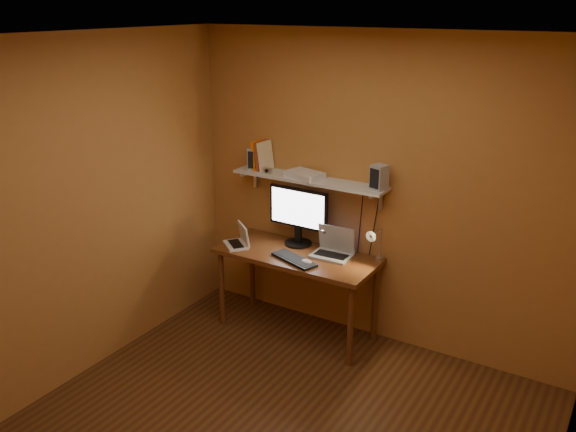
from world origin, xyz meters
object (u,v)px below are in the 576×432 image
Objects in this scene: shelf_camera at (268,171)px; monitor at (298,213)px; keyboard at (294,260)px; speaker_right at (379,177)px; netbook at (239,240)px; speaker_left at (255,159)px; wall_shelf at (309,180)px; laptop at (334,248)px; desk at (297,263)px; router at (304,175)px; mouse at (307,262)px; desk_lamp at (375,241)px.

monitor is at bearing 12.38° from shelf_camera.
keyboard is 2.18× the size of speaker_right.
shelf_camera reaches higher than netbook.
wall_shelf is at bearing -13.42° from speaker_left.
wall_shelf is 4.16× the size of laptop.
speaker_right is at bearing 16.45° from desk.
router is (-0.32, 0.05, 0.58)m from laptop.
laptop is at bearing -17.97° from speaker_left.
router is at bearing -4.81° from monitor.
speaker_left is (-0.83, 0.05, 0.66)m from laptop.
wall_shelf is 2.45× the size of monitor.
laptop is at bearing -8.94° from router.
router is (-0.22, 0.33, 0.63)m from mouse.
desk is 1.05m from speaker_right.
speaker_right is at bearing 3.41° from shelf_camera.
speaker_right is at bearing 51.46° from mouse.
shelf_camera is (-0.28, -0.06, 0.36)m from monitor.
mouse is at bearing -56.49° from router.
laptop is 0.90× the size of desk_lamp.
speaker_right is at bearing 49.55° from keyboard.
netbook is 0.73m from speaker_left.
desk is 3.73× the size of desk_lamp.
desk_lamp is (0.66, 0.13, 0.29)m from desk.
wall_shelf is 0.56m from speaker_left.
speaker_right reaches higher than router.
router is at bearing 169.35° from laptop.
keyboard is 4.75× the size of shelf_camera.
monitor is 0.46m from shelf_camera.
laptop is 0.88m from shelf_camera.
monitor is at bearing -162.25° from speaker_right.
desk_lamp is (0.76, -0.06, -0.08)m from monitor.
router is (0.34, 0.05, -0.00)m from shelf_camera.
mouse is 1.07m from speaker_left.
shelf_camera reaches higher than mouse.
monitor reaches higher than mouse.
speaker_right reaches higher than shelf_camera.
laptop is at bearing 0.28° from shelf_camera.
router is at bearing 126.14° from keyboard.
desk_lamp reaches higher than desk.
desk_lamp is 0.83m from router.
desk is at bearing 131.97° from keyboard.
wall_shelf is at bearing 4.09° from monitor.
laptop is 0.30m from mouse.
laptop is 0.77× the size of keyboard.
monitor is (-0.10, 0.19, 0.37)m from desk.
speaker_left reaches higher than desk.
wall_shelf reaches higher than netbook.
monitor is at bearing 175.26° from desk_lamp.
wall_shelf is 3.73× the size of desk_lamp.
wall_shelf is 0.06m from router.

